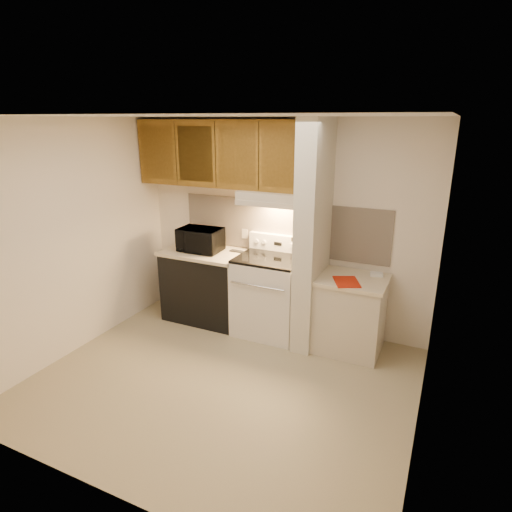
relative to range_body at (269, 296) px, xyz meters
The scene contains 50 objects.
floor 1.24m from the range_body, 90.00° to the right, with size 3.60×3.60×0.00m, color tan.
ceiling 2.34m from the range_body, 90.00° to the right, with size 3.60×3.60×0.00m, color white.
wall_back 0.86m from the range_body, 90.00° to the left, with size 3.60×0.02×2.50m, color white.
wall_left 2.28m from the range_body, 147.31° to the right, with size 0.02×3.00×2.50m, color white.
wall_right 2.28m from the range_body, 32.69° to the right, with size 0.02×3.00×2.50m, color white.
backsplash 0.84m from the range_body, 90.00° to the left, with size 2.60×0.02×0.63m, color beige.
range_body is the anchor object (origin of this frame).
oven_window 0.32m from the range_body, 90.00° to the right, with size 0.50×0.01×0.30m, color black.
oven_handle 0.44m from the range_body, 90.00° to the right, with size 0.02×0.02×0.65m, color silver.
cooktop 0.48m from the range_body, ahead, with size 0.74×0.64×0.03m, color black.
range_backguard 0.66m from the range_body, 90.00° to the left, with size 0.76×0.08×0.20m, color silver.
range_display 0.64m from the range_body, 90.00° to the left, with size 0.10×0.01×0.04m, color black.
range_knob_left_outer 0.70m from the range_body, 139.40° to the left, with size 0.05×0.05×0.02m, color silver.
range_knob_left_inner 0.66m from the range_body, 126.87° to the left, with size 0.05×0.05×0.02m, color silver.
range_knob_right_inner 0.66m from the range_body, 53.13° to the left, with size 0.05×0.05×0.02m, color silver.
range_knob_right_outer 0.70m from the range_body, 40.60° to the left, with size 0.05×0.05×0.02m, color silver.
dishwasher_front 0.88m from the range_body, behind, with size 1.00×0.63×0.87m, color black.
left_countertop 0.98m from the range_body, behind, with size 1.04×0.67×0.04m, color beige.
spoon_rest 0.68m from the range_body, 163.49° to the left, with size 0.22×0.07×0.02m, color black.
teal_jar 1.01m from the range_body, behind, with size 0.09×0.09×0.10m, color #336D68.
outlet 0.86m from the range_body, 146.31° to the left, with size 0.08×0.01×0.12m, color beige.
microwave 1.10m from the range_body, behind, with size 0.52×0.35×0.29m, color black.
partition_pillar 0.94m from the range_body, ahead, with size 0.22×0.70×2.50m, color beige.
pillar_trim 0.93m from the range_body, ahead, with size 0.01×0.70×0.04m, color brown.
knife_strip 0.95m from the range_body, ahead, with size 0.02×0.42×0.04m, color black.
knife_blade_a 0.88m from the range_body, 30.37° to the right, with size 0.01×0.04×0.16m, color silver.
knife_handle_a 1.01m from the range_body, 28.18° to the right, with size 0.02×0.02×0.10m, color black.
knife_blade_b 0.85m from the range_body, 19.52° to the right, with size 0.01×0.04×0.18m, color silver.
knife_handle_b 0.99m from the range_body, 20.18° to the right, with size 0.02×0.02×0.10m, color black.
knife_blade_c 0.83m from the range_body, ahead, with size 0.01×0.04×0.20m, color silver.
knife_handle_c 0.99m from the range_body, ahead, with size 0.02×0.02×0.10m, color black.
knife_blade_d 0.85m from the range_body, ahead, with size 0.01×0.04×0.16m, color silver.
knife_handle_d 0.98m from the range_body, ahead, with size 0.02×0.02×0.10m, color black.
knife_blade_e 0.85m from the range_body, 16.62° to the left, with size 0.01×0.04×0.18m, color silver.
knife_handle_e 0.99m from the range_body, 13.75° to the left, with size 0.02×0.02×0.10m, color black.
oven_mitt 0.86m from the range_body, 23.58° to the left, with size 0.03×0.11×0.26m, color gray.
right_cab_base 0.97m from the range_body, ahead, with size 0.70×0.60×0.81m, color beige.
right_countertop 1.04m from the range_body, ahead, with size 0.74×0.64×0.04m, color beige.
red_folder 1.03m from the range_body, ahead, with size 0.24×0.33×0.01m, color #B71F0A.
white_box 1.27m from the range_body, ahead, with size 0.13×0.09×0.04m, color white.
range_hood 1.17m from the range_body, 90.00° to the left, with size 0.78×0.44×0.15m, color beige.
hood_lip 1.12m from the range_body, 90.00° to the right, with size 0.78×0.04×0.06m, color beige.
upper_cabinets 1.77m from the range_body, 166.16° to the left, with size 2.18×0.33×0.77m, color brown.
cab_door_a 2.22m from the range_body, behind, with size 0.46×0.01×0.63m, color brown.
cab_gap_a 2.04m from the range_body, behind, with size 0.01×0.01×0.73m, color black.
cab_door_b 1.89m from the range_body, behind, with size 0.46×0.01×0.63m, color brown.
cab_gap_b 1.77m from the range_body, behind, with size 0.01×0.01×0.73m, color black.
cab_door_c 1.68m from the range_body, behind, with size 0.46×0.01×0.63m, color brown.
cab_gap_c 1.63m from the range_body, behind, with size 0.01×0.01×0.73m, color black.
cab_door_d 1.63m from the range_body, ahead, with size 0.46×0.01×0.63m, color brown.
Camera 1 is at (1.84, -3.17, 2.48)m, focal length 30.00 mm.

